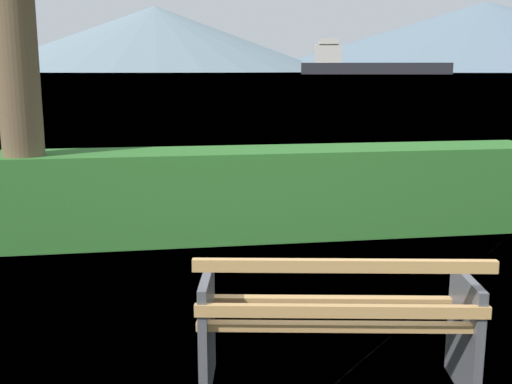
{
  "coord_description": "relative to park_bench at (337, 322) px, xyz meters",
  "views": [
    {
      "loc": [
        -0.98,
        -3.18,
        1.82
      ],
      "look_at": [
        0.0,
        2.86,
        0.59
      ],
      "focal_mm": 42.85,
      "sensor_mm": 36.0,
      "label": 1
    }
  ],
  "objects": [
    {
      "name": "cargo_ship_large",
      "position": [
        83.82,
        242.9,
        3.61
      ],
      "size": [
        61.05,
        22.16,
        14.4
      ],
      "color": "#232328",
      "rests_on": "water_surface"
    },
    {
      "name": "water_surface",
      "position": [
        0.01,
        306.22,
        -0.42
      ],
      "size": [
        620.0,
        620.0,
        0.0
      ],
      "primitive_type": "plane",
      "color": "#7A99A8",
      "rests_on": "ground_plane"
    },
    {
      "name": "hedge_row",
      "position": [
        0.01,
        3.41,
        0.06
      ],
      "size": [
        6.63,
        0.81,
        0.97
      ],
      "primitive_type": "cube",
      "color": "#2D6B28",
      "rests_on": "ground_plane"
    },
    {
      "name": "distant_hills",
      "position": [
        65.65,
        562.3,
        30.16
      ],
      "size": [
        977.65,
        439.83,
        63.88
      ],
      "color": "slate",
      "rests_on": "ground_plane"
    },
    {
      "name": "park_bench",
      "position": [
        0.0,
        0.0,
        0.0
      ],
      "size": [
        1.63,
        0.83,
        0.87
      ],
      "color": "tan",
      "rests_on": "ground_plane"
    }
  ]
}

